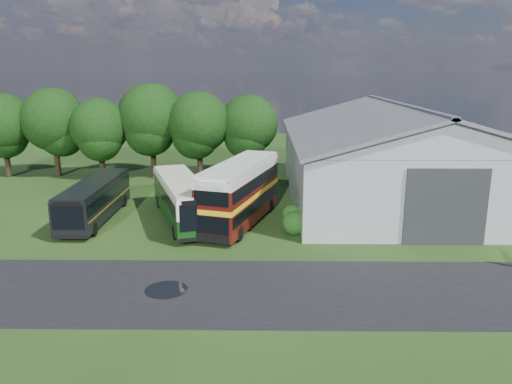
{
  "coord_description": "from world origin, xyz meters",
  "views": [
    {
      "loc": [
        3.4,
        -26.47,
        11.06
      ],
      "look_at": [
        2.96,
        8.0,
        2.45
      ],
      "focal_mm": 35.0,
      "sensor_mm": 36.0,
      "label": 1
    }
  ],
  "objects_px": {
    "bus_maroon_double": "(240,193)",
    "bus_dark_single": "(95,200)",
    "bus_green_single": "(182,199)",
    "storage_shed": "(397,150)"
  },
  "relations": [
    {
      "from": "bus_dark_single",
      "to": "bus_green_single",
      "type": "bearing_deg",
      "value": -1.26
    },
    {
      "from": "bus_maroon_double",
      "to": "bus_dark_single",
      "type": "height_order",
      "value": "bus_maroon_double"
    },
    {
      "from": "storage_shed",
      "to": "bus_green_single",
      "type": "relative_size",
      "value": 2.12
    },
    {
      "from": "storage_shed",
      "to": "bus_green_single",
      "type": "bearing_deg",
      "value": -158.06
    },
    {
      "from": "storage_shed",
      "to": "bus_green_single",
      "type": "height_order",
      "value": "storage_shed"
    },
    {
      "from": "bus_maroon_double",
      "to": "bus_green_single",
      "type": "bearing_deg",
      "value": -171.71
    },
    {
      "from": "bus_green_single",
      "to": "bus_dark_single",
      "type": "bearing_deg",
      "value": 159.48
    },
    {
      "from": "bus_maroon_double",
      "to": "bus_dark_single",
      "type": "relative_size",
      "value": 1.04
    },
    {
      "from": "bus_green_single",
      "to": "bus_dark_single",
      "type": "relative_size",
      "value": 1.11
    },
    {
      "from": "storage_shed",
      "to": "bus_green_single",
      "type": "xyz_separation_m",
      "value": [
        -17.53,
        -7.06,
        -2.48
      ]
    }
  ]
}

